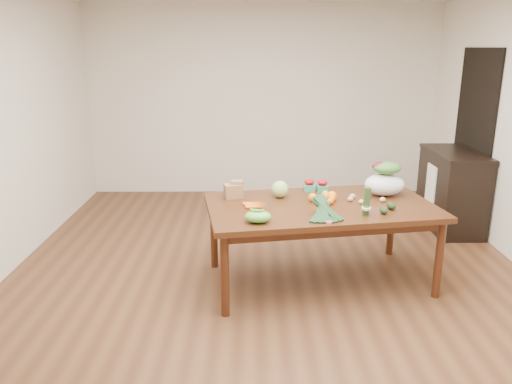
{
  "coord_description": "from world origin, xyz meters",
  "views": [
    {
      "loc": [
        -0.15,
        -4.26,
        2.11
      ],
      "look_at": [
        -0.12,
        0.0,
        0.86
      ],
      "focal_mm": 35.0,
      "sensor_mm": 36.0,
      "label": 1
    }
  ],
  "objects_px": {
    "paper_bag": "(233,190)",
    "salad_bag": "(385,180)",
    "cabbage": "(280,189)",
    "mandarin_cluster": "(326,198)",
    "kale_bunch": "(325,210)",
    "cabinet": "(452,190)",
    "dining_table": "(319,243)",
    "asparagus_bundle": "(367,201)"
  },
  "relations": [
    {
      "from": "salad_bag",
      "to": "asparagus_bundle",
      "type": "bearing_deg",
      "value": -117.01
    },
    {
      "from": "asparagus_bundle",
      "to": "salad_bag",
      "type": "relative_size",
      "value": 0.66
    },
    {
      "from": "cabbage",
      "to": "mandarin_cluster",
      "type": "height_order",
      "value": "cabbage"
    },
    {
      "from": "paper_bag",
      "to": "kale_bunch",
      "type": "distance_m",
      "value": 0.99
    },
    {
      "from": "salad_bag",
      "to": "mandarin_cluster",
      "type": "bearing_deg",
      "value": -156.95
    },
    {
      "from": "cabbage",
      "to": "kale_bunch",
      "type": "bearing_deg",
      "value": -61.88
    },
    {
      "from": "dining_table",
      "to": "cabinet",
      "type": "height_order",
      "value": "cabinet"
    },
    {
      "from": "paper_bag",
      "to": "salad_bag",
      "type": "bearing_deg",
      "value": 2.86
    },
    {
      "from": "paper_bag",
      "to": "cabbage",
      "type": "xyz_separation_m",
      "value": [
        0.43,
        0.01,
        -0.0
      ]
    },
    {
      "from": "dining_table",
      "to": "cabbage",
      "type": "bearing_deg",
      "value": 139.1
    },
    {
      "from": "paper_bag",
      "to": "asparagus_bundle",
      "type": "distance_m",
      "value": 1.24
    },
    {
      "from": "kale_bunch",
      "to": "cabbage",
      "type": "bearing_deg",
      "value": 108.75
    },
    {
      "from": "kale_bunch",
      "to": "salad_bag",
      "type": "relative_size",
      "value": 1.06
    },
    {
      "from": "dining_table",
      "to": "salad_bag",
      "type": "bearing_deg",
      "value": 14.35
    },
    {
      "from": "cabinet",
      "to": "salad_bag",
      "type": "height_order",
      "value": "salad_bag"
    },
    {
      "from": "cabbage",
      "to": "mandarin_cluster",
      "type": "bearing_deg",
      "value": -25.03
    },
    {
      "from": "asparagus_bundle",
      "to": "salad_bag",
      "type": "xyz_separation_m",
      "value": [
        0.3,
        0.59,
        0.02
      ]
    },
    {
      "from": "paper_bag",
      "to": "dining_table",
      "type": "bearing_deg",
      "value": -14.85
    },
    {
      "from": "cabbage",
      "to": "kale_bunch",
      "type": "xyz_separation_m",
      "value": [
        0.34,
        -0.63,
        0.0
      ]
    },
    {
      "from": "paper_bag",
      "to": "kale_bunch",
      "type": "relative_size",
      "value": 0.56
    },
    {
      "from": "paper_bag",
      "to": "salad_bag",
      "type": "xyz_separation_m",
      "value": [
        1.43,
        0.07,
        0.07
      ]
    },
    {
      "from": "paper_bag",
      "to": "mandarin_cluster",
      "type": "distance_m",
      "value": 0.86
    },
    {
      "from": "dining_table",
      "to": "mandarin_cluster",
      "type": "relative_size",
      "value": 11.16
    },
    {
      "from": "mandarin_cluster",
      "to": "salad_bag",
      "type": "height_order",
      "value": "salad_bag"
    },
    {
      "from": "salad_bag",
      "to": "cabinet",
      "type": "bearing_deg",
      "value": 45.35
    },
    {
      "from": "kale_bunch",
      "to": "cabinet",
      "type": "bearing_deg",
      "value": 36.38
    },
    {
      "from": "paper_bag",
      "to": "salad_bag",
      "type": "relative_size",
      "value": 0.59
    },
    {
      "from": "cabinet",
      "to": "paper_bag",
      "type": "bearing_deg",
      "value": -154.69
    },
    {
      "from": "dining_table",
      "to": "cabinet",
      "type": "distance_m",
      "value": 2.26
    },
    {
      "from": "kale_bunch",
      "to": "asparagus_bundle",
      "type": "height_order",
      "value": "asparagus_bundle"
    },
    {
      "from": "paper_bag",
      "to": "salad_bag",
      "type": "height_order",
      "value": "salad_bag"
    },
    {
      "from": "mandarin_cluster",
      "to": "dining_table",
      "type": "bearing_deg",
      "value": -148.68
    },
    {
      "from": "mandarin_cluster",
      "to": "paper_bag",
      "type": "bearing_deg",
      "value": 167.88
    },
    {
      "from": "salad_bag",
      "to": "dining_table",
      "type": "bearing_deg",
      "value": -156.28
    },
    {
      "from": "kale_bunch",
      "to": "asparagus_bundle",
      "type": "distance_m",
      "value": 0.37
    },
    {
      "from": "cabbage",
      "to": "asparagus_bundle",
      "type": "xyz_separation_m",
      "value": [
        0.69,
        -0.53,
        0.05
      ]
    },
    {
      "from": "paper_bag",
      "to": "cabbage",
      "type": "relative_size",
      "value": 1.42
    },
    {
      "from": "dining_table",
      "to": "cabbage",
      "type": "xyz_separation_m",
      "value": [
        -0.35,
        0.22,
        0.45
      ]
    },
    {
      "from": "cabinet",
      "to": "cabbage",
      "type": "height_order",
      "value": "cabinet"
    },
    {
      "from": "dining_table",
      "to": "asparagus_bundle",
      "type": "relative_size",
      "value": 8.03
    },
    {
      "from": "mandarin_cluster",
      "to": "asparagus_bundle",
      "type": "xyz_separation_m",
      "value": [
        0.29,
        -0.34,
        0.08
      ]
    },
    {
      "from": "cabinet",
      "to": "kale_bunch",
      "type": "xyz_separation_m",
      "value": [
        -1.78,
        -1.82,
        0.36
      ]
    }
  ]
}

